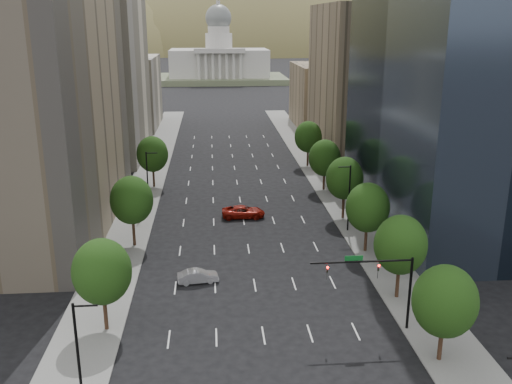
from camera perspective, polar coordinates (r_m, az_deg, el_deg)
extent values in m
cube|color=slate|center=(79.59, -12.47, -3.13)|extent=(6.00, 200.00, 0.15)
cube|color=slate|center=(81.20, 9.75, -2.57)|extent=(6.00, 200.00, 0.15)
cube|color=beige|center=(119.34, -14.91, 11.86)|extent=(14.00, 30.00, 35.00)
cube|color=beige|center=(152.62, -12.54, 9.77)|extent=(14.00, 26.00, 18.00)
cube|color=#8C7759|center=(118.39, 9.93, 10.91)|extent=(14.00, 30.00, 30.00)
cube|color=#8C7759|center=(151.17, 6.71, 9.61)|extent=(14.00, 26.00, 16.00)
cylinder|color=#382316|center=(49.79, 18.10, -14.01)|extent=(0.36, 0.36, 3.75)
ellipsoid|color=#1C3C10|center=(48.13, 18.49, -10.39)|extent=(5.20, 5.20, 5.98)
cylinder|color=#382316|center=(58.78, 14.08, -8.57)|extent=(0.36, 0.36, 4.00)
ellipsoid|color=#1C3C10|center=(57.30, 14.35, -5.16)|extent=(5.20, 5.20, 5.98)
cylinder|color=#382316|center=(69.32, 11.00, -4.42)|extent=(0.36, 0.36, 3.90)
ellipsoid|color=#1C3C10|center=(68.10, 11.17, -1.54)|extent=(5.20, 5.20, 5.98)
cylinder|color=#382316|center=(80.22, 8.78, -1.27)|extent=(0.36, 0.36, 4.10)
ellipsoid|color=#1C3C10|center=(79.12, 8.90, 1.38)|extent=(5.20, 5.20, 5.98)
cylinder|color=#382316|center=(93.36, 6.85, 1.30)|extent=(0.36, 0.36, 3.80)
ellipsoid|color=#1C3C10|center=(92.47, 6.93, 3.43)|extent=(5.20, 5.20, 5.98)
cylinder|color=#382316|center=(108.57, 5.22, 3.61)|extent=(0.36, 0.36, 4.00)
ellipsoid|color=#1C3C10|center=(107.77, 5.28, 5.55)|extent=(5.20, 5.20, 5.98)
cylinder|color=#382316|center=(53.26, -14.94, -11.43)|extent=(0.36, 0.36, 4.00)
ellipsoid|color=#1C3C10|center=(51.62, -15.25, -7.74)|extent=(5.20, 5.20, 5.98)
cylinder|color=#382316|center=(71.26, -12.21, -3.79)|extent=(0.36, 0.36, 4.15)
ellipsoid|color=#1C3C10|center=(70.01, -12.41, -0.80)|extent=(5.20, 5.20, 5.98)
cylinder|color=#382316|center=(95.91, -10.27, 1.61)|extent=(0.36, 0.36, 3.95)
ellipsoid|color=#1C3C10|center=(95.02, -10.39, 3.77)|extent=(5.20, 5.20, 5.98)
cylinder|color=black|center=(74.74, 9.35, -0.68)|extent=(0.20, 0.20, 9.00)
cylinder|color=black|center=(73.39, 8.90, 2.50)|extent=(1.60, 0.14, 0.14)
cylinder|color=black|center=(41.79, -17.40, -16.13)|extent=(0.20, 0.20, 9.00)
cylinder|color=black|center=(39.49, -16.80, -10.91)|extent=(1.60, 0.14, 0.14)
cylinder|color=black|center=(82.73, -10.85, 0.95)|extent=(0.20, 0.20, 9.00)
cylinder|color=black|center=(81.59, -10.45, 3.87)|extent=(1.60, 0.14, 0.14)
cylinder|color=black|center=(52.75, 15.19, -9.91)|extent=(0.24, 0.24, 7.00)
cylinder|color=black|center=(50.06, 10.59, -6.91)|extent=(9.00, 0.18, 0.18)
imported|color=black|center=(50.68, 12.21, -7.38)|extent=(0.18, 0.22, 1.10)
imported|color=black|center=(49.61, 7.18, -7.66)|extent=(0.18, 0.22, 1.10)
sphere|color=#FF0C07|center=(50.44, 12.28, -7.26)|extent=(0.20, 0.20, 0.20)
sphere|color=#FF0C07|center=(49.36, 7.23, -7.54)|extent=(0.20, 0.20, 0.20)
cube|color=#0C591E|center=(49.74, 9.83, -6.58)|extent=(1.60, 0.06, 0.45)
cube|color=#596647|center=(265.40, -3.69, 11.29)|extent=(60.00, 40.00, 2.50)
cube|color=silver|center=(264.81, -3.72, 12.85)|extent=(44.00, 26.00, 12.00)
cube|color=silver|center=(250.48, -3.69, 14.00)|extent=(22.00, 4.00, 2.00)
cylinder|color=silver|center=(264.32, -3.76, 14.91)|extent=(12.00, 12.00, 7.00)
cylinder|color=silver|center=(264.21, -3.78, 15.99)|extent=(9.60, 9.60, 3.00)
sphere|color=slate|center=(264.18, -3.81, 17.10)|extent=(11.60, 11.60, 11.60)
cylinder|color=silver|center=(264.28, -3.83, 18.36)|extent=(1.80, 1.80, 2.50)
ellipsoid|color=brown|center=(593.03, -18.05, 10.22)|extent=(380.00, 342.00, 190.00)
ellipsoid|color=brown|center=(619.55, -0.43, 10.46)|extent=(440.00, 396.00, 240.00)
ellipsoid|color=brown|center=(691.07, 13.80, 11.23)|extent=(360.00, 324.00, 200.00)
imported|color=#A3A3A9|center=(61.11, -5.87, -8.43)|extent=(4.52, 2.09, 1.43)
imported|color=maroon|center=(80.14, -1.28, -2.00)|extent=(6.07, 2.80, 1.68)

